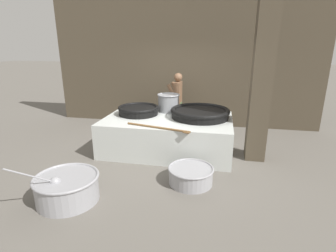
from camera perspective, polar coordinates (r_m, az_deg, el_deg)
name	(u,v)px	position (r m, az deg, el deg)	size (l,w,h in m)	color
ground_plane	(168,149)	(6.11, 0.00, -5.12)	(60.00, 60.00, 0.00)	#666059
back_wall	(183,59)	(7.86, 3.31, 14.33)	(7.79, 0.24, 3.86)	#4C4233
support_pillar	(263,66)	(5.51, 20.00, 12.12)	(0.39, 0.39, 3.86)	#4C4233
hearth_platform	(168,134)	(5.98, 0.00, -1.74)	(2.82, 1.79, 0.76)	silver
giant_wok_near	(138,110)	(6.18, -6.45, 3.51)	(0.95, 0.95, 0.20)	black
giant_wok_far	(200,113)	(5.91, 6.98, 2.90)	(1.32, 1.32, 0.21)	black
stock_pot	(168,102)	(6.41, 0.11, 5.16)	(0.55, 0.55, 0.42)	gray
stirring_paddle	(160,128)	(5.10, -1.74, -0.40)	(1.34, 0.40, 0.04)	brown
cook	(178,100)	(7.22, 2.10, 5.62)	(0.38, 0.59, 1.61)	brown
prep_bowl_vegetables	(67,187)	(4.43, -21.11, -12.27)	(0.99, 1.15, 0.82)	#9E9EA3
prep_bowl_meat	(191,174)	(4.66, 4.97, -10.47)	(0.80, 0.80, 0.30)	#9E9EA3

